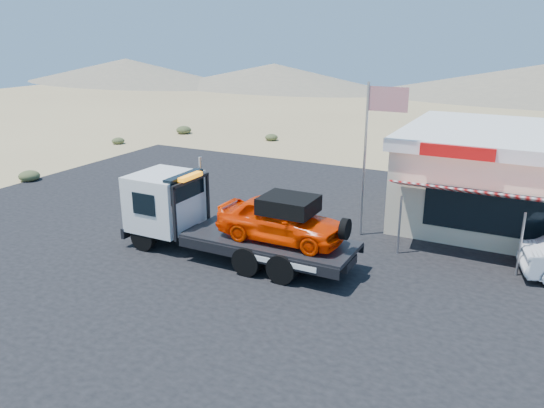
{
  "coord_description": "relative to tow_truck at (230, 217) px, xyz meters",
  "views": [
    {
      "loc": [
        10.63,
        -14.73,
        7.73
      ],
      "look_at": [
        1.83,
        2.34,
        1.5
      ],
      "focal_mm": 35.0,
      "sensor_mm": 36.0,
      "label": 1
    }
  ],
  "objects": [
    {
      "name": "tow_truck",
      "position": [
        0.0,
        0.0,
        0.0
      ],
      "size": [
        8.53,
        2.53,
        2.85
      ],
      "color": "black",
      "rests_on": "asphalt_lot"
    },
    {
      "name": "asphalt_lot",
      "position": [
        0.77,
        2.72,
        -1.53
      ],
      "size": [
        32.0,
        24.0,
        0.02
      ],
      "primitive_type": "cube",
      "color": "black",
      "rests_on": "ground"
    },
    {
      "name": "distant_hills",
      "position": [
        -11.0,
        54.87,
        0.35
      ],
      "size": [
        126.0,
        48.0,
        4.2
      ],
      "color": "#726B59",
      "rests_on": "ground"
    },
    {
      "name": "ground",
      "position": [
        -1.23,
        -0.28,
        -1.54
      ],
      "size": [
        120.0,
        120.0,
        0.0
      ],
      "primitive_type": "plane",
      "color": "#978056",
      "rests_on": "ground"
    },
    {
      "name": "jerky_store",
      "position": [
        9.27,
        8.7,
        0.46
      ],
      "size": [
        10.4,
        9.97,
        3.9
      ],
      "color": "beige",
      "rests_on": "asphalt_lot"
    },
    {
      "name": "flagpole",
      "position": [
        3.7,
        4.22,
        2.23
      ],
      "size": [
        1.55,
        0.1,
        6.0
      ],
      "color": "#99999E",
      "rests_on": "asphalt_lot"
    },
    {
      "name": "desert_scrub",
      "position": [
        -15.37,
        8.52,
        -1.26
      ],
      "size": [
        25.11,
        31.11,
        0.65
      ],
      "color": "#3C4525",
      "rests_on": "ground"
    }
  ]
}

